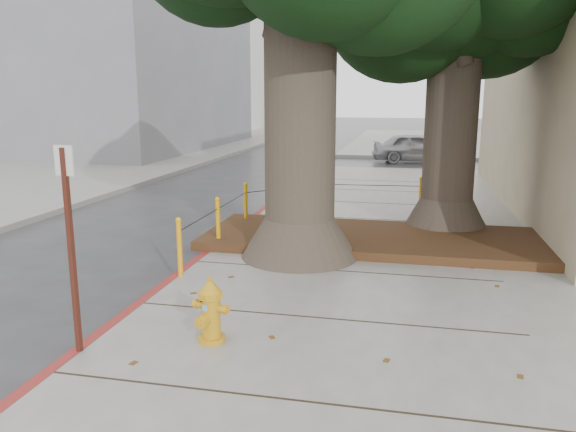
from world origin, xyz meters
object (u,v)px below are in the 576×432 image
fire_hydrant (211,310)px  signpost (70,239)px  car_dark (124,145)px  car_silver (416,148)px

fire_hydrant → signpost: bearing=-142.1°
signpost → car_dark: bearing=123.8°
car_silver → car_dark: car_silver is taller
fire_hydrant → signpost: size_ratio=0.34×
car_dark → fire_hydrant: bearing=-54.5°
signpost → car_dark: 21.61m
car_dark → car_silver: bearing=9.4°
fire_hydrant → car_silver: size_ratio=0.20×
car_silver → signpost: bearing=162.2°
fire_hydrant → car_dark: (-11.14, 18.68, 0.10)m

